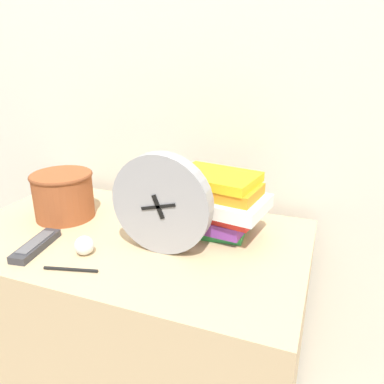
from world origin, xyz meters
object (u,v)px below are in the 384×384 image
(tv_remote, at_px, (36,245))
(crumpled_paper_ball, at_px, (84,245))
(pen, at_px, (71,269))
(book_stack, at_px, (219,203))
(desk_clock, at_px, (162,204))
(basket, at_px, (63,194))

(tv_remote, height_order, crumpled_paper_ball, crumpled_paper_ball)
(tv_remote, height_order, pen, tv_remote)
(book_stack, xyz_separation_m, pen, (-0.28, -0.33, -0.09))
(desk_clock, bearing_deg, crumpled_paper_ball, -153.64)
(desk_clock, bearing_deg, book_stack, 55.05)
(desk_clock, relative_size, basket, 1.40)
(pen, bearing_deg, desk_clock, 45.69)
(crumpled_paper_ball, distance_m, pen, 0.08)
(book_stack, distance_m, crumpled_paper_ball, 0.39)
(book_stack, relative_size, pen, 2.11)
(tv_remote, relative_size, pen, 1.32)
(basket, relative_size, tv_remote, 1.09)
(crumpled_paper_ball, bearing_deg, book_stack, 40.02)
(desk_clock, relative_size, tv_remote, 1.52)
(desk_clock, relative_size, crumpled_paper_ball, 5.31)
(book_stack, bearing_deg, desk_clock, -124.95)
(tv_remote, bearing_deg, book_stack, 31.99)
(book_stack, relative_size, crumpled_paper_ball, 5.60)
(tv_remote, relative_size, crumpled_paper_ball, 3.48)
(pen, bearing_deg, tv_remote, 160.28)
(pen, bearing_deg, basket, 130.15)
(basket, bearing_deg, desk_clock, -12.74)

